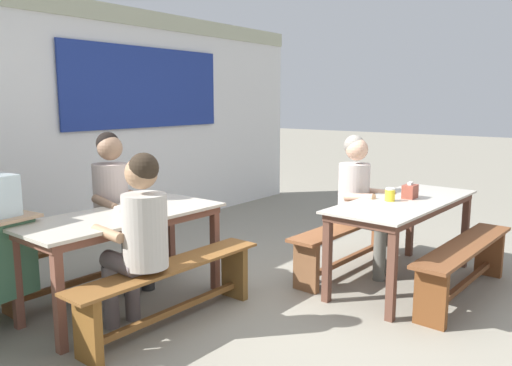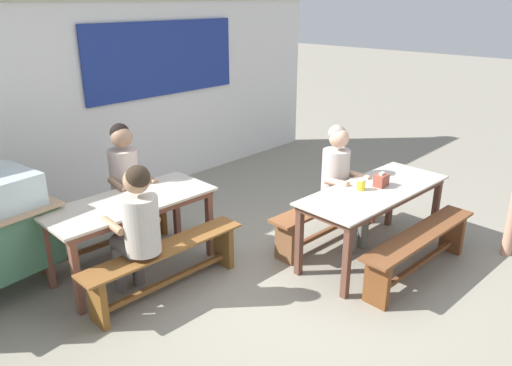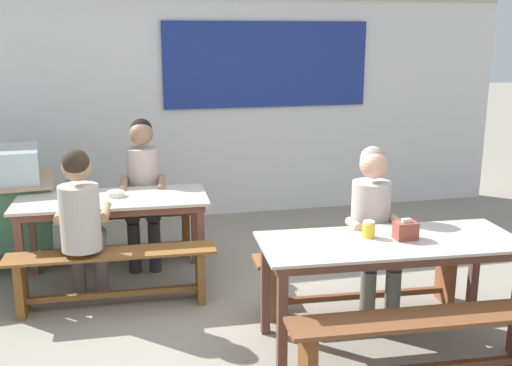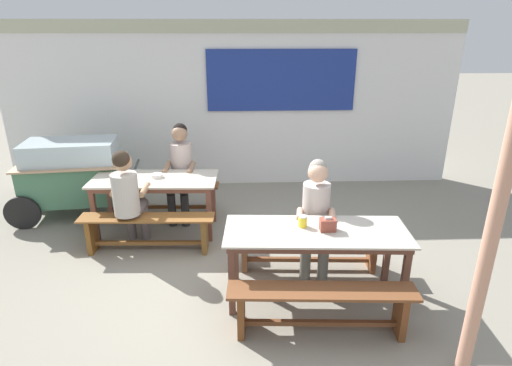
# 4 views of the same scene
# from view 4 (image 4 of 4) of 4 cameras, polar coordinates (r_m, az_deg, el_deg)

# --- Properties ---
(ground_plane) EXTENTS (40.00, 40.00, 0.00)m
(ground_plane) POSITION_cam_4_polar(r_m,az_deg,el_deg) (4.65, -3.37, -12.86)
(ground_plane) COLOR gray
(backdrop_wall) EXTENTS (7.38, 0.23, 2.66)m
(backdrop_wall) POSITION_cam_4_polar(r_m,az_deg,el_deg) (6.94, -3.11, 11.03)
(backdrop_wall) COLOR silver
(backdrop_wall) RESTS_ON ground_plane
(dining_table_far) EXTENTS (1.61, 0.74, 0.75)m
(dining_table_far) POSITION_cam_4_polar(r_m,az_deg,el_deg) (5.49, -13.69, -0.12)
(dining_table_far) COLOR beige
(dining_table_far) RESTS_ON ground_plane
(dining_table_near) EXTENTS (1.78, 0.77, 0.75)m
(dining_table_near) POSITION_cam_4_polar(r_m,az_deg,el_deg) (4.05, 8.21, -7.41)
(dining_table_near) COLOR #B8B2A5
(dining_table_near) RESTS_ON ground_plane
(bench_far_back) EXTENTS (1.54, 0.31, 0.46)m
(bench_far_back) POSITION_cam_4_polar(r_m,az_deg,el_deg) (6.10, -12.34, -1.50)
(bench_far_back) COLOR brown
(bench_far_back) RESTS_ON ground_plane
(bench_far_front) EXTENTS (1.60, 0.33, 0.46)m
(bench_far_front) POSITION_cam_4_polar(r_m,az_deg,el_deg) (5.16, -14.61, -6.13)
(bench_far_front) COLOR brown
(bench_far_front) RESTS_ON ground_plane
(bench_near_back) EXTENTS (1.67, 0.37, 0.46)m
(bench_near_back) POSITION_cam_4_polar(r_m,az_deg,el_deg) (4.69, 7.20, -8.21)
(bench_near_back) COLOR brown
(bench_near_back) RESTS_ON ground_plane
(bench_near_front) EXTENTS (1.65, 0.37, 0.46)m
(bench_near_front) POSITION_cam_4_polar(r_m,az_deg,el_deg) (3.80, 8.92, -16.06)
(bench_near_front) COLOR brown
(bench_near_front) RESTS_ON ground_plane
(food_cart) EXTENTS (1.78, 0.96, 1.09)m
(food_cart) POSITION_cam_4_polar(r_m,az_deg,el_deg) (6.37, -23.79, 1.29)
(food_cart) COLOR #447756
(food_cart) RESTS_ON ground_plane
(person_center_facing) EXTENTS (0.43, 0.58, 1.34)m
(person_center_facing) POSITION_cam_4_polar(r_m,az_deg,el_deg) (5.83, -10.26, 2.28)
(person_center_facing) COLOR #272828
(person_center_facing) RESTS_ON ground_plane
(person_right_near_table) EXTENTS (0.44, 0.57, 1.28)m
(person_right_near_table) POSITION_cam_4_polar(r_m,az_deg,el_deg) (4.44, 8.19, -4.02)
(person_right_near_table) COLOR #5F5F57
(person_right_near_table) RESTS_ON ground_plane
(person_left_back_turned) EXTENTS (0.43, 0.52, 1.27)m
(person_left_back_turned) POSITION_cam_4_polar(r_m,az_deg,el_deg) (5.10, -17.17, -1.35)
(person_left_back_turned) COLOR #675D5E
(person_left_back_turned) RESTS_ON ground_plane
(tissue_box) EXTENTS (0.15, 0.10, 0.14)m
(tissue_box) POSITION_cam_4_polar(r_m,az_deg,el_deg) (4.01, 9.80, -5.63)
(tissue_box) COLOR brown
(tissue_box) RESTS_ON dining_table_near
(condiment_jar) EXTENTS (0.08, 0.08, 0.11)m
(condiment_jar) POSITION_cam_4_polar(r_m,az_deg,el_deg) (4.05, 6.42, -5.23)
(condiment_jar) COLOR yellow
(condiment_jar) RESTS_ON dining_table_near
(soup_bowl) EXTENTS (0.14, 0.14, 0.04)m
(soup_bowl) POSITION_cam_4_polar(r_m,az_deg,el_deg) (5.48, -13.40, 0.99)
(soup_bowl) COLOR silver
(soup_bowl) RESTS_ON dining_table_far
(wooden_support_post) EXTENTS (0.11, 0.11, 2.25)m
(wooden_support_post) POSITION_cam_4_polar(r_m,az_deg,el_deg) (3.35, 29.26, -7.65)
(wooden_support_post) COLOR tan
(wooden_support_post) RESTS_ON ground_plane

